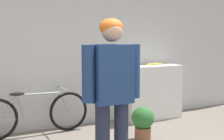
# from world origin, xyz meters

# --- Properties ---
(wall_back) EXTENTS (8.00, 0.07, 2.60)m
(wall_back) POSITION_xyz_m (0.00, 2.75, 1.30)
(wall_back) COLOR silver
(wall_back) RESTS_ON ground_plane
(side_shelf) EXTENTS (1.06, 0.42, 0.95)m
(side_shelf) POSITION_xyz_m (1.57, 2.50, 0.48)
(side_shelf) COLOR white
(side_shelf) RESTS_ON ground_plane
(person) EXTENTS (0.65, 0.26, 1.65)m
(person) POSITION_xyz_m (-0.14, 0.74, 0.98)
(person) COLOR #23283D
(person) RESTS_ON ground_plane
(bicycle) EXTENTS (1.68, 0.46, 0.69)m
(bicycle) POSITION_xyz_m (-0.54, 2.48, 0.33)
(bicycle) COLOR black
(bicycle) RESTS_ON ground_plane
(banana) EXTENTS (0.36, 0.10, 0.04)m
(banana) POSITION_xyz_m (1.65, 2.55, 0.97)
(banana) COLOR #EAD64C
(banana) RESTS_ON side_shelf
(potted_plant) EXTENTS (0.32, 0.32, 0.49)m
(potted_plant) POSITION_xyz_m (0.78, 1.56, 0.27)
(potted_plant) COLOR brown
(potted_plant) RESTS_ON ground_plane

